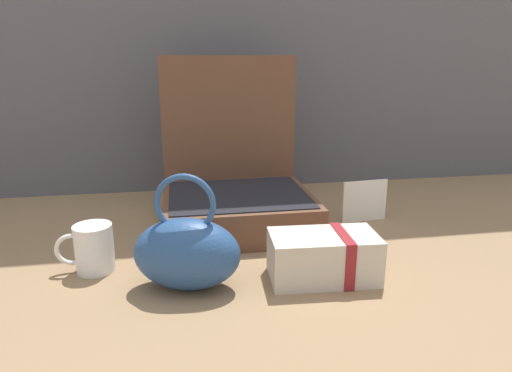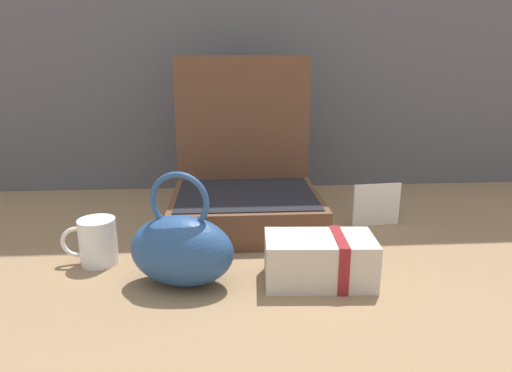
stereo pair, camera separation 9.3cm
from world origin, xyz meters
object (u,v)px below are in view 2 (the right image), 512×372
Objects in this scene: teal_pouch_handbag at (182,249)px; coffee_mug at (97,241)px; cream_toiletry_bag at (321,260)px; info_card_left at (376,205)px; open_suitcase at (245,189)px.

teal_pouch_handbag reaches higher than coffee_mug.
cream_toiletry_bag is 0.36m from info_card_left.
coffee_mug is at bearing -170.68° from info_card_left.
open_suitcase is at bearing 165.33° from info_card_left.
teal_pouch_handbag is 1.94× the size of coffee_mug.
info_card_left is (0.47, 0.29, -0.02)m from teal_pouch_handbag.
info_card_left is at bearing 55.22° from cream_toiletry_bag.
info_card_left is at bearing -8.43° from open_suitcase.
open_suitcase reaches higher than coffee_mug.
info_card_left is (0.34, -0.05, -0.03)m from open_suitcase.
cream_toiletry_bag is (0.13, -0.35, -0.04)m from open_suitcase.
open_suitcase reaches higher than info_card_left.
cream_toiletry_bag is at bearing -69.35° from open_suitcase.
teal_pouch_handbag is at bearing -29.44° from coffee_mug.
teal_pouch_handbag reaches higher than cream_toiletry_bag.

